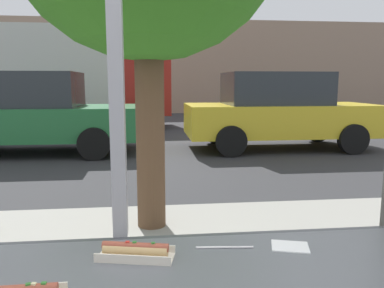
{
  "coord_description": "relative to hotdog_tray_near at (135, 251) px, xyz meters",
  "views": [
    {
      "loc": [
        0.11,
        -1.27,
        1.49
      ],
      "look_at": [
        0.5,
        2.24,
        0.93
      ],
      "focal_mm": 36.17,
      "sensor_mm": 36.0,
      "label": 1
    }
  ],
  "objects": [
    {
      "name": "loose_straw",
      "position": [
        0.29,
        0.04,
        -0.02
      ],
      "size": [
        0.19,
        0.02,
        0.01
      ],
      "primitive_type": "cylinder",
      "rotation": [
        0.0,
        1.57,
        -0.09
      ],
      "color": "white",
      "rests_on": "window_counter"
    },
    {
      "name": "parked_car_green",
      "position": [
        -2.49,
        7.35,
        -0.11
      ],
      "size": [
        4.55,
        2.02,
        1.72
      ],
      "color": "#236B38",
      "rests_on": "ground"
    },
    {
      "name": "box_truck",
      "position": [
        -2.9,
        12.14,
        0.76
      ],
      "size": [
        6.91,
        2.44,
        3.24
      ],
      "color": "beige",
      "rests_on": "ground"
    },
    {
      "name": "hotdog_tray_near",
      "position": [
        0.0,
        0.0,
        0.0
      ],
      "size": [
        0.25,
        0.14,
        0.05
      ],
      "color": "beige",
      "rests_on": "window_counter"
    },
    {
      "name": "parked_car_yellow",
      "position": [
        2.96,
        7.35,
        -0.11
      ],
      "size": [
        4.22,
        1.95,
        1.72
      ],
      "color": "gold",
      "rests_on": "ground"
    },
    {
      "name": "building_facade_far",
      "position": [
        -0.06,
        18.59,
        1.29
      ],
      "size": [
        28.0,
        1.2,
        4.53
      ],
      "primitive_type": "cube",
      "color": "gray",
      "rests_on": "ground"
    },
    {
      "name": "ground_plane",
      "position": [
        -0.06,
        8.13,
        -0.98
      ],
      "size": [
        60.0,
        60.0,
        0.0
      ],
      "primitive_type": "plane",
      "color": "#2D2D30"
    },
    {
      "name": "napkin_wrapper",
      "position": [
        0.51,
        0.03,
        -0.02
      ],
      "size": [
        0.14,
        0.12,
        0.0
      ],
      "primitive_type": "cube",
      "rotation": [
        0.0,
        0.0,
        -0.28
      ],
      "color": "white",
      "rests_on": "window_counter"
    },
    {
      "name": "sidewalk_strip",
      "position": [
        -0.06,
        1.73,
        -0.92
      ],
      "size": [
        16.0,
        2.8,
        0.1
      ],
      "primitive_type": "cube",
      "color": "gray",
      "rests_on": "ground"
    }
  ]
}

